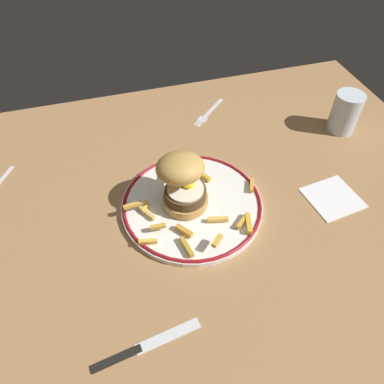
% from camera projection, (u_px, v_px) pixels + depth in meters
% --- Properties ---
extents(ground_plane, '(1.36, 0.99, 0.04)m').
position_uv_depth(ground_plane, '(173.00, 227.00, 0.75)').
color(ground_plane, '#9F7347').
extents(dinner_plate, '(0.30, 0.30, 0.02)m').
position_uv_depth(dinner_plate, '(192.00, 204.00, 0.75)').
color(dinner_plate, white).
rests_on(dinner_plate, ground_plane).
extents(burger, '(0.10, 0.12, 0.12)m').
position_uv_depth(burger, '(182.00, 180.00, 0.71)').
color(burger, tan).
rests_on(burger, dinner_plate).
extents(fries_pile, '(0.29, 0.23, 0.03)m').
position_uv_depth(fries_pile, '(194.00, 213.00, 0.72)').
color(fries_pile, gold).
rests_on(fries_pile, dinner_plate).
extents(water_glass, '(0.07, 0.07, 0.10)m').
position_uv_depth(water_glass, '(344.00, 115.00, 0.91)').
color(water_glass, silver).
rests_on(water_glass, ground_plane).
extents(fork, '(0.11, 0.11, 0.00)m').
position_uv_depth(fork, '(208.00, 113.00, 0.98)').
color(fork, silver).
rests_on(fork, ground_plane).
extents(knife, '(0.18, 0.04, 0.01)m').
position_uv_depth(knife, '(138.00, 349.00, 0.56)').
color(knife, black).
rests_on(knife, ground_plane).
extents(napkin, '(0.12, 0.12, 0.00)m').
position_uv_depth(napkin, '(333.00, 198.00, 0.78)').
color(napkin, white).
rests_on(napkin, ground_plane).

